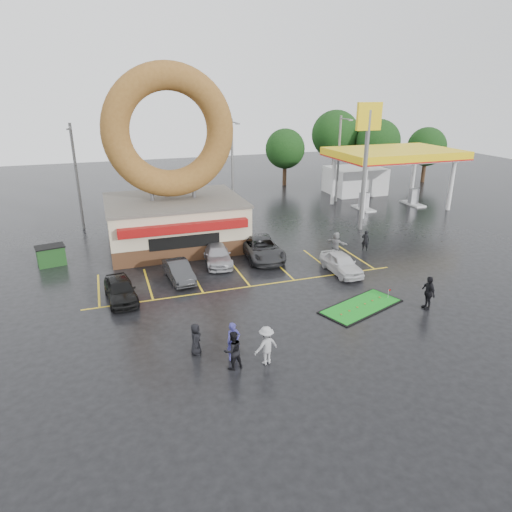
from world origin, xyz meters
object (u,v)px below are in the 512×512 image
object	(u,v)px
streetlight_right	(339,157)
person_blue	(233,341)
car_silver	(217,255)
car_black	(120,290)
streetlight_mid	(233,164)
dumpster	(51,256)
donut_shop	(173,189)
gas_station	(376,167)
car_grey	(261,248)
streetlight_left	(77,175)
person_cameraman	(428,293)
car_dgrey	(179,271)
car_white	(341,263)
shell_sign	(367,143)
putting_green	(361,306)

from	to	relation	value
streetlight_right	person_blue	distance (m)	32.56
car_silver	car_black	bearing A→B (deg)	-142.82
streetlight_mid	dumpster	world-z (taller)	streetlight_mid
donut_shop	streetlight_mid	size ratio (longest dim) A/B	1.50
gas_station	streetlight_right	world-z (taller)	streetlight_right
car_silver	gas_station	bearing A→B (deg)	38.52
donut_shop	streetlight_mid	world-z (taller)	donut_shop
car_grey	car_silver	bearing A→B (deg)	-176.72
streetlight_left	car_grey	distance (m)	17.65
gas_station	streetlight_right	size ratio (longest dim) A/B	1.52
car_silver	person_cameraman	world-z (taller)	person_cameraman
streetlight_mid	streetlight_right	world-z (taller)	same
car_dgrey	car_silver	distance (m)	3.77
streetlight_mid	car_white	xyz separation A→B (m)	(2.47, -17.33, -4.11)
shell_sign	car_black	size ratio (longest dim) A/B	2.66
shell_sign	dumpster	size ratio (longest dim) A/B	5.89
person_blue	dumpster	bearing A→B (deg)	109.51
person_blue	car_grey	bearing A→B (deg)	55.13
streetlight_right	car_silver	world-z (taller)	streetlight_right
car_grey	car_white	distance (m)	6.02
donut_shop	car_silver	size ratio (longest dim) A/B	3.10
car_grey	person_blue	bearing A→B (deg)	-111.73
car_dgrey	shell_sign	bearing A→B (deg)	14.13
streetlight_right	car_grey	size ratio (longest dim) A/B	1.67
car_black	car_dgrey	size ratio (longest dim) A/B	1.05
car_grey	gas_station	bearing A→B (deg)	39.56
donut_shop	shell_sign	size ratio (longest dim) A/B	1.27
car_dgrey	car_silver	world-z (taller)	car_silver
streetlight_mid	car_dgrey	distance (m)	17.56
person_blue	streetlight_left	bearing A→B (deg)	95.86
car_grey	car_white	bearing A→B (deg)	-43.79
streetlight_mid	person_cameraman	world-z (taller)	streetlight_mid
car_dgrey	person_cameraman	xyz separation A→B (m)	(12.48, -8.53, 0.35)
car_grey	car_white	xyz separation A→B (m)	(4.10, -4.41, -0.07)
streetlight_left	dumpster	size ratio (longest dim) A/B	5.00
streetlight_right	putting_green	bearing A→B (deg)	-115.19
car_silver	person_blue	distance (m)	12.28
gas_station	person_cameraman	distance (m)	26.42
streetlight_mid	car_silver	distance (m)	14.43
car_dgrey	person_blue	size ratio (longest dim) A/B	2.06
car_white	dumpster	xyz separation A→B (m)	(-18.47, 7.89, -0.03)
streetlight_left	car_dgrey	xyz separation A→B (m)	(5.98, -14.05, -4.16)
donut_shop	car_grey	xyz separation A→B (m)	(5.37, -4.97, -3.72)
donut_shop	person_blue	size ratio (longest dim) A/B	7.36
streetlight_left	streetlight_mid	distance (m)	14.04
gas_station	car_white	size ratio (longest dim) A/B	3.44
gas_station	person_cameraman	bearing A→B (deg)	-116.07
shell_sign	person_blue	xyz separation A→B (m)	(-16.25, -16.06, -6.46)
gas_station	shell_sign	xyz separation A→B (m)	(-7.00, -8.94, 3.68)
gas_station	shell_sign	world-z (taller)	shell_sign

